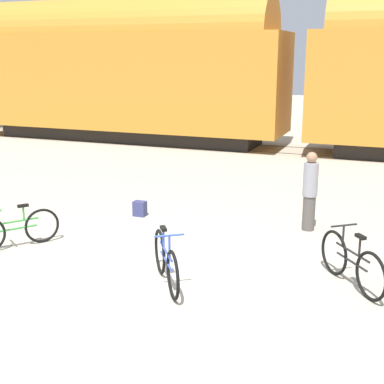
{
  "coord_description": "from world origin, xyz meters",
  "views": [
    {
      "loc": [
        3.62,
        -7.68,
        3.55
      ],
      "look_at": [
        0.19,
        1.11,
        1.1
      ],
      "focal_mm": 50.0,
      "sensor_mm": 36.0,
      "label": 1
    }
  ],
  "objects_px": {
    "bicycle_blue": "(166,261)",
    "person_in_grey": "(310,191)",
    "bicycle_green": "(15,229)",
    "backpack": "(140,209)",
    "freight_train": "(299,68)",
    "bicycle_black": "(351,262)"
  },
  "relations": [
    {
      "from": "bicycle_blue",
      "to": "person_in_grey",
      "type": "relative_size",
      "value": 0.89
    },
    {
      "from": "bicycle_blue",
      "to": "backpack",
      "type": "distance_m",
      "value": 3.79
    },
    {
      "from": "person_in_grey",
      "to": "bicycle_green",
      "type": "bearing_deg",
      "value": -116.2
    },
    {
      "from": "bicycle_green",
      "to": "person_in_grey",
      "type": "distance_m",
      "value": 5.84
    },
    {
      "from": "freight_train",
      "to": "bicycle_green",
      "type": "distance_m",
      "value": 12.9
    },
    {
      "from": "person_in_grey",
      "to": "backpack",
      "type": "bearing_deg",
      "value": -141.78
    },
    {
      "from": "bicycle_black",
      "to": "backpack",
      "type": "height_order",
      "value": "bicycle_black"
    },
    {
      "from": "freight_train",
      "to": "backpack",
      "type": "xyz_separation_m",
      "value": [
        -1.67,
        -9.62,
        -2.86
      ]
    },
    {
      "from": "bicycle_green",
      "to": "backpack",
      "type": "height_order",
      "value": "bicycle_green"
    },
    {
      "from": "bicycle_green",
      "to": "person_in_grey",
      "type": "bearing_deg",
      "value": 31.69
    },
    {
      "from": "freight_train",
      "to": "bicycle_blue",
      "type": "bearing_deg",
      "value": -88.23
    },
    {
      "from": "freight_train",
      "to": "bicycle_black",
      "type": "bearing_deg",
      "value": -75.22
    },
    {
      "from": "freight_train",
      "to": "backpack",
      "type": "relative_size",
      "value": 164.71
    },
    {
      "from": "person_in_grey",
      "to": "bicycle_blue",
      "type": "bearing_deg",
      "value": -82.42
    },
    {
      "from": "bicycle_green",
      "to": "bicycle_blue",
      "type": "bearing_deg",
      "value": -8.75
    },
    {
      "from": "bicycle_black",
      "to": "backpack",
      "type": "relative_size",
      "value": 4.15
    },
    {
      "from": "person_in_grey",
      "to": "backpack",
      "type": "xyz_separation_m",
      "value": [
        -3.69,
        -0.4,
        -0.66
      ]
    },
    {
      "from": "bicycle_green",
      "to": "person_in_grey",
      "type": "relative_size",
      "value": 0.86
    },
    {
      "from": "freight_train",
      "to": "bicycle_blue",
      "type": "xyz_separation_m",
      "value": [
        0.4,
        -12.79,
        -2.63
      ]
    },
    {
      "from": "freight_train",
      "to": "person_in_grey",
      "type": "distance_m",
      "value": 9.7
    },
    {
      "from": "bicycle_blue",
      "to": "person_in_grey",
      "type": "bearing_deg",
      "value": 65.46
    },
    {
      "from": "backpack",
      "to": "bicycle_blue",
      "type": "bearing_deg",
      "value": -56.95
    }
  ]
}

